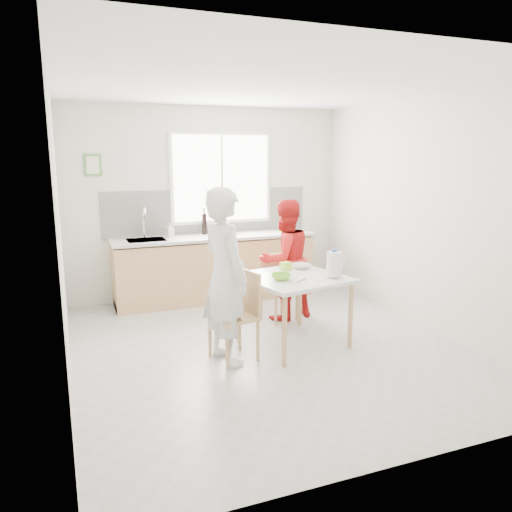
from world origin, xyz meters
The scene contains 21 objects.
ground centered at (0.00, 0.00, 0.00)m, with size 4.50×4.50×0.00m, color #B7B7B2.
room_shell centered at (0.00, 0.00, 1.64)m, with size 4.50×4.50×4.50m.
window centered at (0.20, 2.23, 1.70)m, with size 1.50×0.06×1.30m.
backsplash centered at (0.00, 2.24, 1.23)m, with size 3.00×0.02×0.65m, color white.
picture_frame centered at (-1.55, 2.23, 1.90)m, with size 0.22×0.03×0.28m.
kitchen_counter centered at (0.00, 1.95, 0.42)m, with size 2.84×0.64×1.37m.
dining_table centered at (0.29, -0.01, 0.68)m, with size 1.17×1.17×0.76m.
chair_left centered at (-0.38, -0.15, 0.49)m, with size 0.49×0.49×0.90m.
chair_far centered at (0.47, 0.85, 0.44)m, with size 0.44×0.44×0.81m.
person_white centered at (-0.54, -0.18, 0.87)m, with size 0.64×0.42×1.74m, color silver.
person_red centered at (0.57, 0.83, 0.75)m, with size 0.73×0.57×1.50m, color red.
bowl_green centered at (0.10, -0.10, 0.79)m, with size 0.20×0.20×0.06m, color #78C92E.
bowl_white centered at (0.53, 0.29, 0.79)m, with size 0.21×0.21×0.05m, color silver.
milk_jug centered at (0.66, -0.22, 0.91)m, with size 0.22×0.16×0.28m.
green_box centered at (0.33, 0.28, 0.81)m, with size 0.10×0.10×0.09m, color #A4D932.
spoon centered at (0.26, -0.24, 0.77)m, with size 0.01×0.01×0.16m, color #A5A5AA.
cutting_board centered at (1.16, 1.91, 0.93)m, with size 0.35×0.25×0.01m, color #81BD2B.
wine_bottle_a centered at (0.07, 2.04, 1.08)m, with size 0.07×0.07×0.32m, color black.
wine_bottle_b centered at (-0.10, 2.12, 1.07)m, with size 0.07×0.07×0.30m, color black.
jar_amber centered at (0.23, 2.05, 1.00)m, with size 0.06×0.06×0.16m, color olive.
soap_bottle centered at (-0.61, 2.03, 1.02)m, with size 0.09×0.09×0.20m, color #999999.
Camera 1 is at (-1.97, -4.68, 2.05)m, focal length 35.00 mm.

